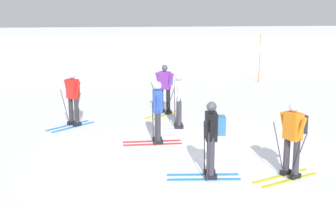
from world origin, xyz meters
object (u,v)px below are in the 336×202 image
(skier_orange, at_px, (293,135))
(skier_red, at_px, (73,97))
(skier_blue, at_px, (157,111))
(trail_marker_pole, at_px, (260,59))
(skier_purple, at_px, (165,86))
(skier_white, at_px, (179,99))
(skier_black, at_px, (212,136))

(skier_orange, xyz_separation_m, skier_red, (-5.16, 4.83, -0.04))
(skier_blue, height_order, trail_marker_pole, trail_marker_pole)
(skier_purple, bearing_deg, skier_white, -83.10)
(skier_white, bearing_deg, skier_blue, -117.84)
(skier_white, bearing_deg, skier_red, 169.52)
(trail_marker_pole, bearing_deg, skier_orange, -103.84)
(skier_purple, bearing_deg, skier_orange, -70.30)
(skier_orange, bearing_deg, skier_black, 174.83)
(skier_white, height_order, trail_marker_pole, trail_marker_pole)
(skier_purple, distance_m, skier_blue, 3.36)
(skier_purple, bearing_deg, skier_red, -157.05)
(skier_purple, distance_m, skier_orange, 6.47)
(skier_black, distance_m, skier_blue, 2.79)
(skier_black, distance_m, skier_white, 4.08)
(skier_blue, bearing_deg, skier_white, 62.16)
(skier_red, xyz_separation_m, trail_marker_pole, (8.09, 7.06, 0.21))
(skier_purple, relative_size, skier_red, 1.00)
(skier_orange, relative_size, skier_blue, 1.00)
(trail_marker_pole, bearing_deg, skier_blue, -121.83)
(skier_black, bearing_deg, trail_marker_pole, 68.21)
(skier_purple, xyz_separation_m, skier_blue, (-0.55, -3.32, -0.04))
(skier_red, xyz_separation_m, skier_blue, (2.44, -2.05, 0.00))
(skier_orange, height_order, trail_marker_pole, trail_marker_pole)
(skier_orange, height_order, skier_blue, same)
(skier_purple, distance_m, skier_red, 3.24)
(skier_red, relative_size, skier_blue, 1.00)
(trail_marker_pole, bearing_deg, skier_black, -111.79)
(skier_orange, xyz_separation_m, skier_white, (-1.96, 4.23, -0.04))
(trail_marker_pole, bearing_deg, skier_red, -138.91)
(skier_red, distance_m, skier_white, 3.26)
(skier_blue, distance_m, trail_marker_pole, 10.72)
(skier_orange, bearing_deg, skier_purple, 109.70)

